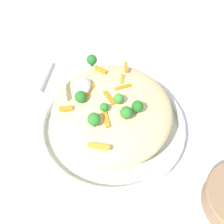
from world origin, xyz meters
name	(u,v)px	position (x,y,z in m)	size (l,w,h in m)	color
ground_plane	(112,129)	(0.00, 0.00, 0.00)	(2.40, 2.40, 0.00)	silver
serving_bowl	(112,125)	(0.00, 0.00, 0.02)	(0.36, 0.36, 0.04)	silver
pasta_mound	(112,111)	(0.00, 0.00, 0.08)	(0.30, 0.28, 0.09)	#DBC689
carrot_piece_0	(126,67)	(0.11, -0.01, 0.12)	(0.03, 0.01, 0.01)	orange
carrot_piece_1	(89,91)	(0.01, 0.06, 0.12)	(0.04, 0.01, 0.01)	orange
carrot_piece_2	(122,79)	(0.07, -0.01, 0.12)	(0.03, 0.01, 0.01)	orange
carrot_piece_3	(123,87)	(0.04, -0.02, 0.12)	(0.04, 0.01, 0.01)	orange
carrot_piece_4	(106,120)	(-0.06, 0.00, 0.12)	(0.04, 0.01, 0.01)	orange
carrot_piece_5	(66,109)	(-0.05, 0.09, 0.12)	(0.03, 0.01, 0.01)	orange
carrot_piece_6	(98,146)	(-0.12, 0.00, 0.12)	(0.04, 0.01, 0.01)	orange
carrot_piece_7	(110,97)	(0.00, 0.01, 0.12)	(0.04, 0.01, 0.01)	orange
carrot_piece_8	(101,70)	(0.09, 0.05, 0.12)	(0.03, 0.01, 0.01)	orange
broccoli_floret_0	(119,99)	(-0.01, -0.02, 0.14)	(0.02, 0.02, 0.03)	#377928
broccoli_floret_1	(92,60)	(0.10, 0.07, 0.13)	(0.03, 0.03, 0.03)	#205B1C
broccoli_floret_2	(94,119)	(-0.07, 0.02, 0.14)	(0.03, 0.03, 0.03)	#296820
broccoli_floret_3	(126,113)	(-0.04, -0.04, 0.14)	(0.03, 0.03, 0.03)	#296820
broccoli_floret_4	(137,106)	(-0.02, -0.06, 0.13)	(0.02, 0.02, 0.03)	#205B1C
broccoli_floret_5	(81,97)	(-0.02, 0.07, 0.13)	(0.03, 0.03, 0.03)	#205B1C
broccoli_floret_6	(104,107)	(-0.03, 0.01, 0.13)	(0.02, 0.02, 0.02)	#296820
serving_spoon	(70,84)	(0.01, 0.10, 0.14)	(0.15, 0.12, 0.07)	#B7B7BC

